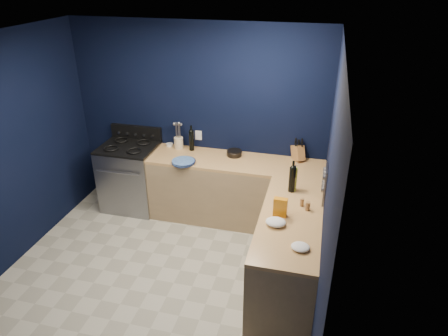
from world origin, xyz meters
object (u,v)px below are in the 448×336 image
(plate_stack, at_px, (183,162))
(knife_block, at_px, (298,153))
(crouton_bag, at_px, (280,207))
(gas_range, at_px, (131,177))
(utensil_crock, at_px, (179,143))

(plate_stack, distance_m, knife_block, 1.50)
(plate_stack, distance_m, crouton_bag, 1.65)
(gas_range, height_order, utensil_crock, utensil_crock)
(gas_range, height_order, crouton_bag, crouton_bag)
(knife_block, bearing_deg, gas_range, 151.35)
(utensil_crock, height_order, crouton_bag, crouton_bag)
(crouton_bag, bearing_deg, knife_block, 89.82)
(plate_stack, distance_m, utensil_crock, 0.49)
(gas_range, relative_size, plate_stack, 3.11)
(gas_range, relative_size, crouton_bag, 4.54)
(utensil_crock, distance_m, crouton_bag, 2.09)
(utensil_crock, distance_m, knife_block, 1.64)
(plate_stack, xyz_separation_m, utensil_crock, (-0.22, 0.44, 0.06))
(knife_block, distance_m, crouton_bag, 1.39)
(gas_range, height_order, plate_stack, plate_stack)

